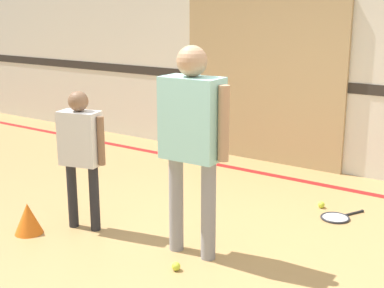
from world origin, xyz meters
name	(u,v)px	position (x,y,z in m)	size (l,w,h in m)	color
ground_plane	(221,259)	(0.00, 0.00, 0.00)	(16.00, 16.00, 0.00)	tan
wall_back	(352,37)	(0.00, 2.74, 1.60)	(16.00, 0.07, 3.20)	silver
wall_panel	(262,81)	(-1.08, 2.68, 1.02)	(2.17, 0.05, 2.04)	tan
floor_stripe	(325,185)	(0.00, 2.17, 0.00)	(14.40, 0.10, 0.01)	red
person_instructor	(192,130)	(-0.24, -0.05, 1.02)	(0.63, 0.27, 1.65)	gray
person_student_left	(81,145)	(-1.32, -0.18, 0.76)	(0.46, 0.27, 1.24)	#232328
racket_spare_on_floor	(337,217)	(0.45, 1.33, 0.01)	(0.36, 0.51, 0.03)	#28282D
tennis_ball_near_instructor	(176,266)	(-0.18, -0.36, 0.03)	(0.07, 0.07, 0.07)	#CCE038
tennis_ball_by_spare_racket	(321,205)	(0.23, 1.50, 0.03)	(0.07, 0.07, 0.07)	#CCE038
training_cone	(28,218)	(-1.64, -0.54, 0.14)	(0.25, 0.25, 0.28)	orange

